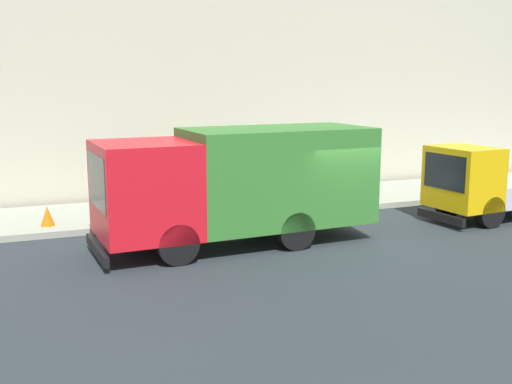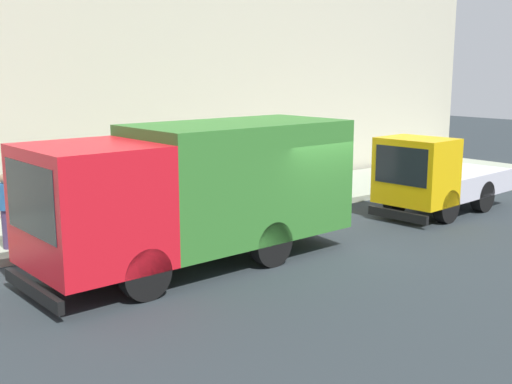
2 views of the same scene
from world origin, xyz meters
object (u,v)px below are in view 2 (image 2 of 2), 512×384
at_px(large_utility_truck, 198,188).
at_px(pedestrian_walking, 7,209).
at_px(pedestrian_standing, 32,185).
at_px(small_flatbed_truck, 435,178).

xyz_separation_m(large_utility_truck, pedestrian_walking, (3.12, 3.01, -0.59)).
bearing_deg(large_utility_truck, pedestrian_walking, 41.08).
bearing_deg(pedestrian_walking, pedestrian_standing, -121.81).
bearing_deg(small_flatbed_truck, large_utility_truck, 83.94).
height_order(large_utility_truck, pedestrian_standing, large_utility_truck).
relative_size(large_utility_truck, pedestrian_walking, 4.30).
bearing_deg(large_utility_truck, small_flatbed_truck, -93.73).
height_order(pedestrian_walking, pedestrian_standing, pedestrian_standing).
xyz_separation_m(pedestrian_walking, pedestrian_standing, (2.54, -1.42, 0.03)).
bearing_deg(large_utility_truck, pedestrian_standing, 12.80).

